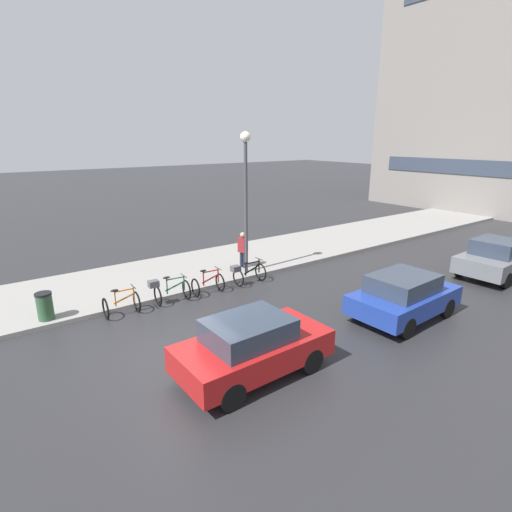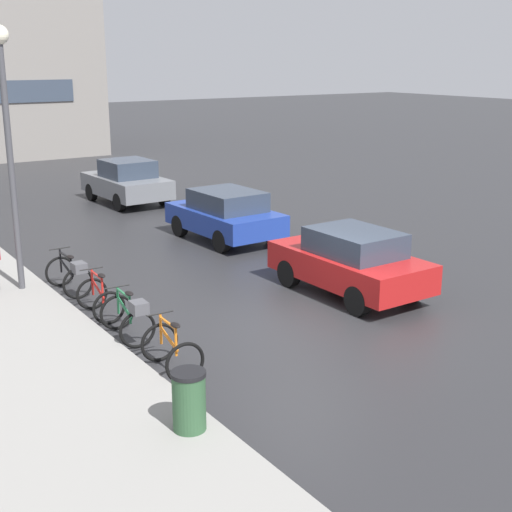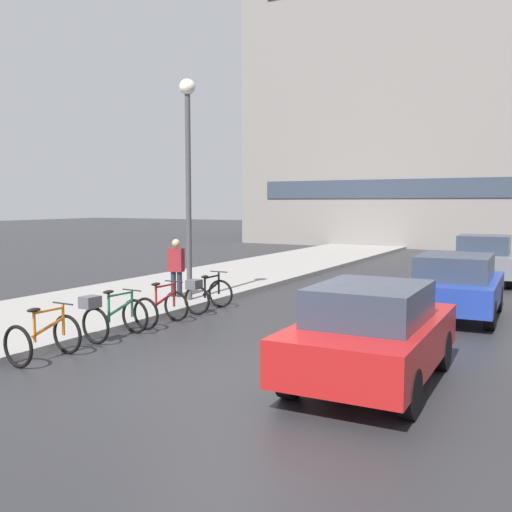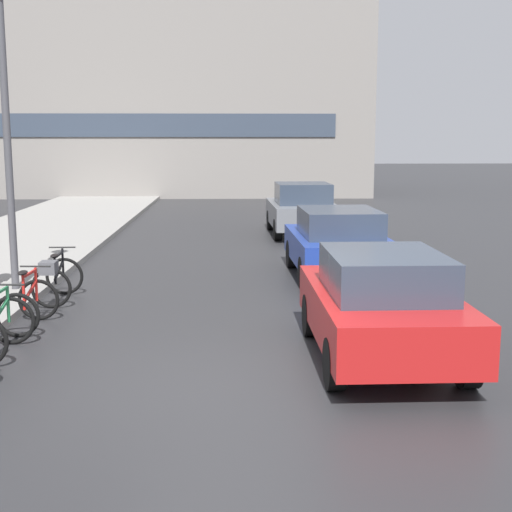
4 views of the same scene
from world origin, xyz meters
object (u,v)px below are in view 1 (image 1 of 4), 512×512
(car_red, at_px, (252,346))
(pedestrian, at_px, (243,249))
(bicycle_second, at_px, (168,290))
(bicycle_farthest, at_px, (247,273))
(car_blue, at_px, (403,296))
(trash_bin, at_px, (45,308))
(bicycle_nearest, at_px, (121,304))
(streetlamp, at_px, (246,183))
(bicycle_third, at_px, (208,284))
(car_grey, at_px, (496,258))

(car_red, height_order, pedestrian, pedestrian)
(bicycle_second, distance_m, bicycle_farthest, 3.31)
(car_blue, bearing_deg, car_red, -92.33)
(bicycle_farthest, distance_m, car_red, 6.33)
(bicycle_farthest, bearing_deg, trash_bin, -96.69)
(pedestrian, bearing_deg, car_blue, 11.53)
(bicycle_nearest, bearing_deg, trash_bin, -111.00)
(bicycle_farthest, bearing_deg, streetlamp, 145.71)
(car_red, distance_m, pedestrian, 8.08)
(car_blue, distance_m, trash_bin, 11.33)
(bicycle_nearest, xyz_separation_m, car_red, (5.29, 1.48, 0.38))
(bicycle_third, distance_m, bicycle_farthest, 1.74)
(bicycle_farthest, distance_m, car_blue, 5.97)
(bicycle_third, bearing_deg, car_blue, 36.24)
(streetlamp, bearing_deg, pedestrian, 159.04)
(bicycle_farthest, xyz_separation_m, car_red, (5.27, -3.49, 0.29))
(bicycle_second, height_order, car_red, car_red)
(bicycle_nearest, distance_m, bicycle_farthest, 4.97)
(car_blue, height_order, pedestrian, pedestrian)
(bicycle_nearest, bearing_deg, car_red, 15.64)
(bicycle_third, distance_m, pedestrian, 3.07)
(bicycle_second, xyz_separation_m, pedestrian, (-1.48, 4.18, 0.46))
(bicycle_nearest, relative_size, pedestrian, 0.64)
(bicycle_second, distance_m, pedestrian, 4.46)
(car_grey, relative_size, pedestrian, 2.29)
(pedestrian, bearing_deg, bicycle_farthest, -29.53)
(bicycle_nearest, distance_m, car_grey, 14.97)
(car_blue, bearing_deg, bicycle_third, -143.76)
(streetlamp, distance_m, trash_bin, 8.43)
(bicycle_nearest, xyz_separation_m, bicycle_third, (0.01, 3.23, -0.01))
(bicycle_nearest, xyz_separation_m, bicycle_farthest, (0.02, 4.97, 0.09))
(car_red, bearing_deg, bicycle_nearest, -164.36)
(bicycle_second, distance_m, trash_bin, 3.85)
(pedestrian, xyz_separation_m, trash_bin, (0.70, -7.95, -0.45))
(car_red, bearing_deg, car_grey, 89.61)
(car_red, bearing_deg, car_blue, 87.67)
(bicycle_third, distance_m, streetlamp, 4.33)
(bicycle_third, bearing_deg, bicycle_second, -91.34)
(car_blue, bearing_deg, bicycle_farthest, -157.31)
(bicycle_nearest, distance_m, bicycle_second, 1.66)
(streetlamp, bearing_deg, bicycle_third, -68.72)
(car_blue, bearing_deg, bicycle_second, -134.68)
(car_red, xyz_separation_m, pedestrian, (-6.80, 4.36, 0.19))
(pedestrian, bearing_deg, streetlamp, -20.96)
(bicycle_farthest, relative_size, car_grey, 0.37)
(car_red, xyz_separation_m, streetlamp, (-6.21, 4.13, 3.12))
(car_grey, bearing_deg, car_red, -90.39)
(bicycle_second, relative_size, bicycle_farthest, 0.98)
(car_red, relative_size, trash_bin, 3.76)
(bicycle_farthest, distance_m, pedestrian, 1.82)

